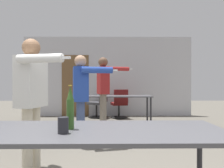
{
  "coord_description": "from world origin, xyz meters",
  "views": [
    {
      "loc": [
        0.05,
        -1.5,
        1.13
      ],
      "look_at": [
        0.1,
        2.48,
        1.1
      ],
      "focal_mm": 35.0,
      "sensor_mm": 36.0,
      "label": 1
    }
  ],
  "objects_px": {
    "person_far_watching": "(32,91)",
    "office_chair_near_pushed": "(98,104)",
    "office_chair_far_left": "(120,105)",
    "drink_cup": "(63,125)",
    "person_center_tall": "(104,85)",
    "person_right_polo": "(81,91)",
    "beer_bottle": "(70,108)"
  },
  "relations": [
    {
      "from": "person_far_watching",
      "to": "beer_bottle",
      "type": "distance_m",
      "value": 1.23
    },
    {
      "from": "person_center_tall",
      "to": "office_chair_far_left",
      "type": "bearing_deg",
      "value": 146.27
    },
    {
      "from": "office_chair_near_pushed",
      "to": "office_chair_far_left",
      "type": "bearing_deg",
      "value": -68.62
    },
    {
      "from": "person_center_tall",
      "to": "beer_bottle",
      "type": "xyz_separation_m",
      "value": [
        -0.17,
        -3.62,
        -0.15
      ]
    },
    {
      "from": "person_far_watching",
      "to": "office_chair_far_left",
      "type": "relative_size",
      "value": 1.85
    },
    {
      "from": "drink_cup",
      "to": "person_center_tall",
      "type": "bearing_deg",
      "value": 87.01
    },
    {
      "from": "office_chair_far_left",
      "to": "beer_bottle",
      "type": "distance_m",
      "value": 5.18
    },
    {
      "from": "person_right_polo",
      "to": "person_center_tall",
      "type": "bearing_deg",
      "value": 153.22
    },
    {
      "from": "person_center_tall",
      "to": "person_far_watching",
      "type": "distance_m",
      "value": 2.72
    },
    {
      "from": "person_right_polo",
      "to": "drink_cup",
      "type": "height_order",
      "value": "person_right_polo"
    },
    {
      "from": "person_right_polo",
      "to": "beer_bottle",
      "type": "bearing_deg",
      "value": -6.06
    },
    {
      "from": "person_center_tall",
      "to": "office_chair_far_left",
      "type": "distance_m",
      "value": 1.7
    },
    {
      "from": "person_far_watching",
      "to": "person_center_tall",
      "type": "bearing_deg",
      "value": 175.73
    },
    {
      "from": "office_chair_far_left",
      "to": "office_chair_near_pushed",
      "type": "distance_m",
      "value": 0.68
    },
    {
      "from": "office_chair_near_pushed",
      "to": "drink_cup",
      "type": "bearing_deg",
      "value": -150.36
    },
    {
      "from": "person_far_watching",
      "to": "office_chair_near_pushed",
      "type": "xyz_separation_m",
      "value": [
        0.63,
        4.18,
        -0.59
      ]
    },
    {
      "from": "office_chair_near_pushed",
      "to": "drink_cup",
      "type": "height_order",
      "value": "office_chair_near_pushed"
    },
    {
      "from": "beer_bottle",
      "to": "person_far_watching",
      "type": "bearing_deg",
      "value": 122.78
    },
    {
      "from": "person_right_polo",
      "to": "person_center_tall",
      "type": "relative_size",
      "value": 0.93
    },
    {
      "from": "person_right_polo",
      "to": "office_chair_near_pushed",
      "type": "bearing_deg",
      "value": 165.49
    },
    {
      "from": "person_right_polo",
      "to": "person_far_watching",
      "type": "bearing_deg",
      "value": -31.78
    },
    {
      "from": "person_center_tall",
      "to": "person_far_watching",
      "type": "bearing_deg",
      "value": -34.64
    },
    {
      "from": "person_right_polo",
      "to": "office_chair_far_left",
      "type": "relative_size",
      "value": 1.79
    },
    {
      "from": "office_chair_far_left",
      "to": "office_chair_near_pushed",
      "type": "bearing_deg",
      "value": 159.75
    },
    {
      "from": "person_right_polo",
      "to": "person_far_watching",
      "type": "xyz_separation_m",
      "value": [
        -0.46,
        -1.23,
        0.05
      ]
    },
    {
      "from": "person_far_watching",
      "to": "drink_cup",
      "type": "bearing_deg",
      "value": 42.14
    },
    {
      "from": "office_chair_far_left",
      "to": "drink_cup",
      "type": "relative_size",
      "value": 7.62
    },
    {
      "from": "person_right_polo",
      "to": "person_far_watching",
      "type": "distance_m",
      "value": 1.32
    },
    {
      "from": "person_right_polo",
      "to": "office_chair_far_left",
      "type": "height_order",
      "value": "person_right_polo"
    },
    {
      "from": "person_right_polo",
      "to": "drink_cup",
      "type": "relative_size",
      "value": 13.62
    },
    {
      "from": "office_chair_near_pushed",
      "to": "drink_cup",
      "type": "distance_m",
      "value": 5.38
    },
    {
      "from": "office_chair_far_left",
      "to": "beer_bottle",
      "type": "xyz_separation_m",
      "value": [
        -0.63,
        -5.12,
        0.5
      ]
    }
  ]
}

